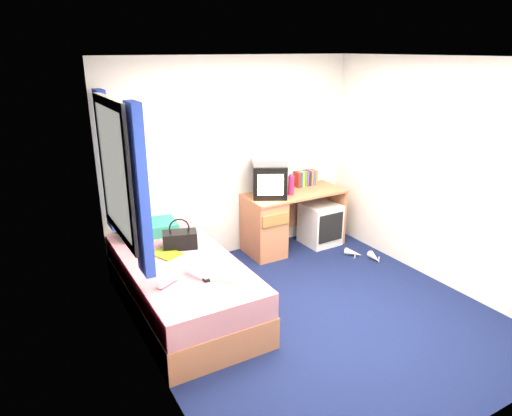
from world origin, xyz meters
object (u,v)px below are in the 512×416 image
bed (182,286)px  aerosol_can (280,186)px  water_bottle (168,281)px  remote_control (204,278)px  crt_tv (270,180)px  handbag (180,239)px  white_heels (364,255)px  storage_cube (320,224)px  towel (208,266)px  magazine (166,253)px  colour_swatch_fan (218,280)px  desk (275,221)px  vcr (270,161)px  pillow (149,228)px  picture_frame (315,179)px  pink_water_bottle (291,186)px

bed → aerosol_can: size_ratio=10.58×
water_bottle → remote_control: water_bottle is taller
crt_tv → remote_control: 1.88m
handbag → white_heels: size_ratio=0.83×
storage_cube → towel: towel is taller
bed → handbag: handbag is taller
remote_control → white_heels: (2.33, 0.45, -0.51)m
aerosol_can → water_bottle: (-1.90, -1.18, -0.27)m
aerosol_can → white_heels: 1.35m
water_bottle → magazine: bearing=72.7°
colour_swatch_fan → remote_control: remote_control is taller
desk → vcr: bearing=177.4°
desk → colour_swatch_fan: (-1.39, -1.28, 0.14)m
vcr → towel: 1.80m
towel → handbag: bearing=92.7°
magazine → pillow: bearing=87.8°
aerosol_can → colour_swatch_fan: aerosol_can is taller
white_heels → bed: bearing=-179.9°
storage_cube → crt_tv: size_ratio=1.03×
vcr → picture_frame: bearing=36.0°
handbag → towel: 0.63m
pillow → colour_swatch_fan: bearing=-81.7°
white_heels → remote_control: bearing=-169.2°
storage_cube → picture_frame: bearing=72.5°
storage_cube → magazine: size_ratio=1.95×
aerosol_can → colour_swatch_fan: bearing=-138.2°
storage_cube → remote_control: size_ratio=3.41×
desk → remote_control: (-1.49, -1.19, 0.14)m
magazine → white_heels: (2.45, -0.21, -0.51)m
bed → storage_cube: storage_cube is taller
handbag → magazine: size_ratio=1.37×
pillow → water_bottle: (-0.21, -1.19, -0.03)m
picture_frame → storage_cube: bearing=-99.4°
vcr → colour_swatch_fan: (-1.31, -1.29, -0.64)m
handbag → remote_control: size_ratio=2.40×
vcr → colour_swatch_fan: size_ratio=1.88×
crt_tv → towel: size_ratio=1.76×
pillow → picture_frame: (2.31, 0.11, 0.22)m
magazine → water_bottle: bearing=-107.3°
pink_water_bottle → colour_swatch_fan: pink_water_bottle is taller
storage_cube → handbag: 2.14m
pink_water_bottle → water_bottle: 2.26m
picture_frame → pink_water_bottle: size_ratio=0.60×
bed → handbag: bearing=69.9°
picture_frame → remote_control: picture_frame is taller
pillow → picture_frame: bearing=2.8°
aerosol_can → water_bottle: 2.25m
magazine → white_heels: size_ratio=0.60×
towel → colour_swatch_fan: size_ratio=1.37×
desk → magazine: (-1.61, -0.53, 0.14)m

